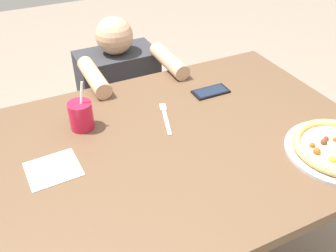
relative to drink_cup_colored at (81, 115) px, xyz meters
The scene contains 6 objects.
dining_table 0.37m from the drink_cup_colored, 39.64° to the right, with size 1.37×0.95×0.75m.
drink_cup_colored is the anchor object (origin of this frame).
paper_napkin 0.24m from the drink_cup_colored, 129.09° to the right, with size 0.16×0.14×0.00m, color white.
fork 0.31m from the drink_cup_colored, 14.11° to the right, with size 0.08×0.20×0.00m.
cell_phone 0.54m from the drink_cup_colored, ahead, with size 0.15×0.07×0.01m.
diner_seated 0.70m from the drink_cup_colored, 58.72° to the left, with size 0.42×0.53×0.94m.
Camera 1 is at (-0.46, -0.89, 1.55)m, focal length 39.74 mm.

